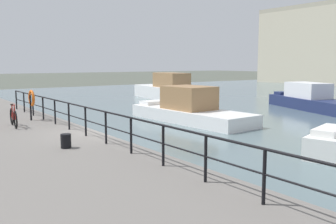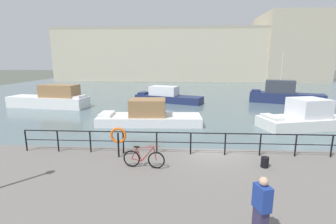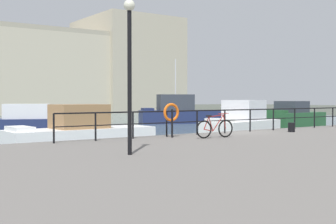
% 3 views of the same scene
% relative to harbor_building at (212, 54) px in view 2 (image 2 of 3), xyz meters
% --- Properties ---
extents(ground_plane, '(240.00, 240.00, 0.00)m').
position_rel_harbor_building_xyz_m(ground_plane, '(-6.48, -56.53, -6.78)').
color(ground_plane, '#4C5147').
extents(water_basin, '(80.00, 60.00, 0.01)m').
position_rel_harbor_building_xyz_m(water_basin, '(-6.48, -26.33, -6.77)').
color(water_basin, slate).
rests_on(water_basin, ground_plane).
extents(harbor_building, '(67.77, 17.41, 16.75)m').
position_rel_harbor_building_xyz_m(harbor_building, '(0.00, 0.00, 0.00)').
color(harbor_building, '#C1B79E').
rests_on(harbor_building, ground_plane).
extents(moored_small_launch, '(8.91, 5.27, 2.01)m').
position_rel_harbor_building_xyz_m(moored_small_launch, '(-9.94, -37.33, -6.02)').
color(moored_small_launch, navy).
rests_on(moored_small_launch, water_basin).
extents(moored_blue_motorboat, '(8.66, 4.79, 6.28)m').
position_rel_harbor_building_xyz_m(moored_blue_motorboat, '(4.65, -37.34, -5.70)').
color(moored_blue_motorboat, navy).
rests_on(moored_blue_motorboat, water_basin).
extents(moored_harbor_tender, '(9.42, 3.70, 2.59)m').
position_rel_harbor_building_xyz_m(moored_harbor_tender, '(-22.75, -41.70, -5.78)').
color(moored_harbor_tender, white).
rests_on(moored_harbor_tender, water_basin).
extents(moored_cabin_cruiser, '(8.66, 3.13, 2.11)m').
position_rel_harbor_building_xyz_m(moored_cabin_cruiser, '(-10.82, -48.52, -6.04)').
color(moored_cabin_cruiser, white).
rests_on(moored_cabin_cruiser, water_basin).
extents(moored_white_yacht, '(7.29, 4.46, 2.32)m').
position_rel_harbor_building_xyz_m(moored_white_yacht, '(1.70, -48.87, -5.94)').
color(moored_white_yacht, white).
rests_on(moored_white_yacht, water_basin).
extents(quay_railing, '(21.05, 0.07, 1.08)m').
position_rel_harbor_building_xyz_m(quay_railing, '(-5.17, -57.28, -5.15)').
color(quay_railing, black).
rests_on(quay_railing, quay_promenade).
extents(parked_bicycle, '(1.77, 0.23, 0.98)m').
position_rel_harbor_building_xyz_m(parked_bicycle, '(-9.59, -58.89, -5.50)').
color(parked_bicycle, black).
rests_on(parked_bicycle, quay_promenade).
extents(mooring_bollard, '(0.32, 0.32, 0.44)m').
position_rel_harbor_building_xyz_m(mooring_bollard, '(-4.55, -58.56, -5.67)').
color(mooring_bollard, black).
rests_on(mooring_bollard, quay_promenade).
extents(life_ring_stand, '(0.75, 0.16, 1.40)m').
position_rel_harbor_building_xyz_m(life_ring_stand, '(-10.92, -57.76, -4.92)').
color(life_ring_stand, black).
rests_on(life_ring_stand, quay_promenade).
extents(standing_person, '(0.40, 0.50, 1.69)m').
position_rel_harbor_building_xyz_m(standing_person, '(-6.08, -62.89, -5.03)').
color(standing_person, '#332D4C').
rests_on(standing_person, quay_promenade).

